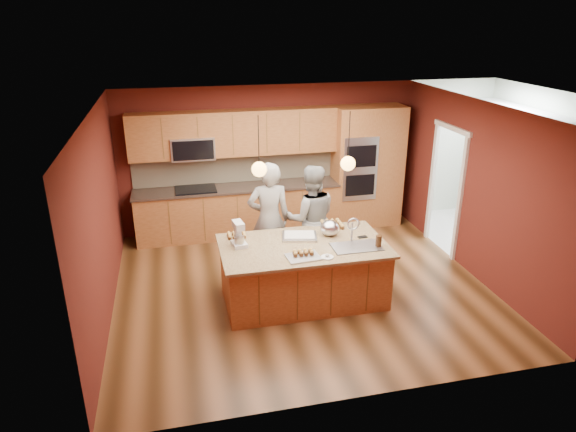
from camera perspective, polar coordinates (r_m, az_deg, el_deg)
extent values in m
plane|color=#3F2611|center=(7.91, 1.48, -7.79)|extent=(5.50, 5.50, 0.00)
plane|color=white|center=(6.99, 1.70, 11.87)|extent=(5.50, 5.50, 0.00)
plane|color=#521A13|center=(9.67, -2.14, 6.43)|extent=(5.50, 0.00, 5.50)
plane|color=#521A13|center=(5.18, 8.57, -7.96)|extent=(5.50, 0.00, 5.50)
plane|color=#521A13|center=(7.20, -20.12, -0.36)|extent=(0.00, 5.00, 5.00)
plane|color=#521A13|center=(8.43, 20.03, 2.80)|extent=(0.00, 5.00, 5.00)
cube|color=brown|center=(9.57, -5.55, 0.51)|extent=(3.70, 0.60, 0.90)
cube|color=black|center=(9.40, -5.64, 3.13)|extent=(3.74, 0.64, 0.04)
cube|color=beige|center=(9.59, -5.94, 5.40)|extent=(3.70, 0.03, 0.56)
cube|color=brown|center=(9.26, -5.97, 9.16)|extent=(3.70, 0.36, 0.80)
cube|color=black|center=(9.33, -10.21, 2.92)|extent=(0.72, 0.52, 0.03)
cube|color=#ACAEB4|center=(9.24, -10.56, 7.47)|extent=(0.76, 0.40, 0.40)
cube|color=brown|center=(9.86, 7.42, 5.36)|extent=(0.80, 0.60, 2.30)
cube|color=#ACAEB4|center=(9.58, 8.05, 5.15)|extent=(0.66, 0.04, 1.20)
cube|color=brown|center=(10.10, 10.90, 5.54)|extent=(0.50, 0.60, 2.30)
plane|color=silver|center=(10.30, 19.82, -1.87)|extent=(2.60, 2.60, 0.00)
plane|color=beige|center=(10.39, 24.99, 5.48)|extent=(0.00, 2.70, 2.70)
cube|color=white|center=(10.13, 24.61, 8.70)|extent=(0.35, 2.40, 0.75)
cylinder|color=black|center=(6.59, -3.29, 8.13)|extent=(0.01, 0.01, 0.70)
sphere|color=#F3AC4A|center=(6.68, -3.22, 5.20)|extent=(0.20, 0.20, 0.20)
cylinder|color=black|center=(6.89, 6.80, 8.61)|extent=(0.01, 0.01, 0.70)
sphere|color=#F3AC4A|center=(6.97, 6.68, 5.81)|extent=(0.20, 0.20, 0.20)
cube|color=brown|center=(7.40, 1.69, -6.38)|extent=(2.24, 1.21, 0.82)
cube|color=#CEBA7C|center=(7.21, 1.72, -3.36)|extent=(2.34, 1.31, 0.04)
cube|color=#ACAEB4|center=(7.23, 7.57, -4.00)|extent=(0.67, 0.39, 0.18)
imported|color=black|center=(7.93, -2.12, -0.39)|extent=(0.68, 0.46, 1.83)
imported|color=gray|center=(8.08, 2.53, -0.29)|extent=(0.91, 0.75, 1.74)
cube|color=silver|center=(7.18, -5.44, -3.13)|extent=(0.22, 0.27, 0.06)
cube|color=silver|center=(7.21, -5.60, -1.72)|extent=(0.10, 0.09, 0.24)
cube|color=silver|center=(7.09, -5.54, -1.01)|extent=(0.16, 0.26, 0.09)
cylinder|color=silver|center=(7.12, -5.42, -2.77)|extent=(0.14, 0.14, 0.13)
cube|color=silver|center=(7.42, 1.28, -2.29)|extent=(0.56, 0.46, 0.03)
cube|color=silver|center=(7.41, 1.28, -2.14)|extent=(0.48, 0.38, 0.02)
cube|color=#ACAEB4|center=(6.83, 1.69, -4.56)|extent=(0.46, 0.35, 0.02)
ellipsoid|color=silver|center=(7.49, 4.67, -1.33)|extent=(0.28, 0.28, 0.24)
cylinder|color=white|center=(6.85, 4.38, -4.58)|extent=(0.17, 0.17, 0.01)
cylinder|color=#372010|center=(7.22, 10.04, -2.77)|extent=(0.08, 0.08, 0.17)
cube|color=black|center=(7.50, 8.27, -2.32)|extent=(0.15, 0.09, 0.01)
cube|color=silver|center=(10.11, 24.04, 0.28)|extent=(0.76, 0.78, 1.05)
cube|color=silver|center=(10.64, 21.92, 1.77)|extent=(0.73, 0.75, 1.10)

